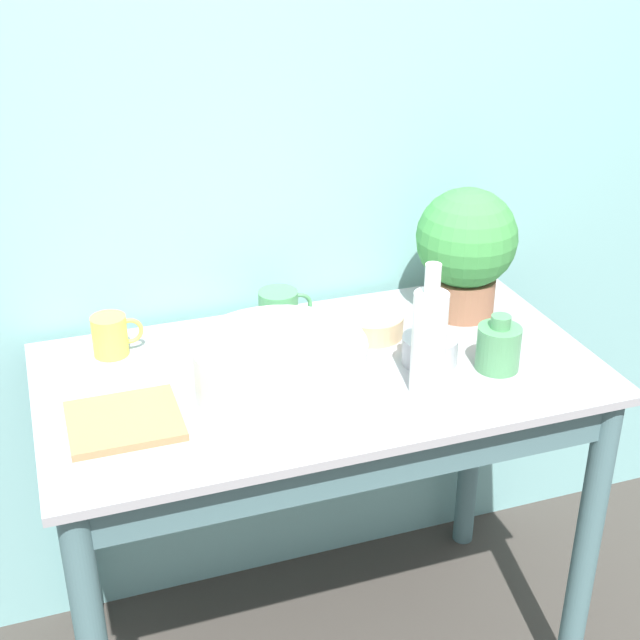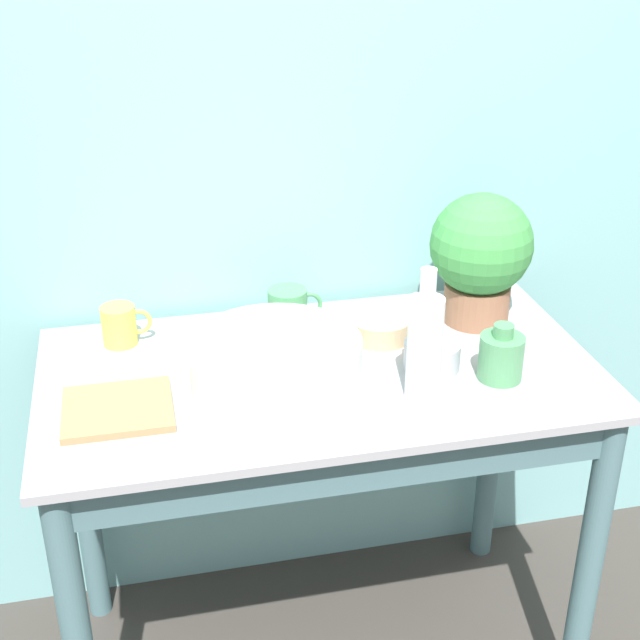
{
  "view_description": "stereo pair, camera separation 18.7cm",
  "coord_description": "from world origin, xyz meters",
  "px_view_note": "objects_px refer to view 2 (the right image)",
  "views": [
    {
      "loc": [
        -0.55,
        -1.28,
        1.83
      ],
      "look_at": [
        0.0,
        0.33,
        0.98
      ],
      "focal_mm": 50.0,
      "sensor_mm": 36.0,
      "label": 1
    },
    {
      "loc": [
        -0.37,
        -1.33,
        1.83
      ],
      "look_at": [
        0.0,
        0.33,
        0.98
      ],
      "focal_mm": 50.0,
      "sensor_mm": 36.0,
      "label": 2
    }
  ],
  "objects_px": {
    "mug_green": "(289,308)",
    "bowl_small_steel": "(432,356)",
    "bowl_wash_large": "(276,365)",
    "bottle_tall": "(425,346)",
    "bowl_small_tan": "(380,327)",
    "bottle_short": "(501,356)",
    "mug_yellow": "(120,325)",
    "tray_board": "(118,409)",
    "potted_plant": "(481,253)"
  },
  "relations": [
    {
      "from": "mug_green",
      "to": "bowl_small_steel",
      "type": "distance_m",
      "value": 0.38
    },
    {
      "from": "bowl_wash_large",
      "to": "bowl_small_steel",
      "type": "bearing_deg",
      "value": 2.91
    },
    {
      "from": "bottle_tall",
      "to": "bowl_small_tan",
      "type": "xyz_separation_m",
      "value": [
        -0.01,
        0.28,
        -0.09
      ]
    },
    {
      "from": "bowl_small_tan",
      "to": "bottle_short",
      "type": "bearing_deg",
      "value": -50.1
    },
    {
      "from": "bottle_tall",
      "to": "bottle_short",
      "type": "height_order",
      "value": "bottle_tall"
    },
    {
      "from": "bowl_wash_large",
      "to": "mug_yellow",
      "type": "distance_m",
      "value": 0.42
    },
    {
      "from": "bowl_small_steel",
      "to": "bottle_short",
      "type": "bearing_deg",
      "value": -29.67
    },
    {
      "from": "mug_yellow",
      "to": "bowl_small_steel",
      "type": "distance_m",
      "value": 0.71
    },
    {
      "from": "mug_yellow",
      "to": "tray_board",
      "type": "distance_m",
      "value": 0.3
    },
    {
      "from": "bowl_wash_large",
      "to": "bowl_small_tan",
      "type": "xyz_separation_m",
      "value": [
        0.28,
        0.18,
        -0.03
      ]
    },
    {
      "from": "bowl_wash_large",
      "to": "bottle_short",
      "type": "bearing_deg",
      "value": -6.64
    },
    {
      "from": "bottle_tall",
      "to": "bowl_small_steel",
      "type": "distance_m",
      "value": 0.15
    },
    {
      "from": "bowl_wash_large",
      "to": "tray_board",
      "type": "relative_size",
      "value": 1.64
    },
    {
      "from": "bottle_short",
      "to": "bowl_small_steel",
      "type": "relative_size",
      "value": 1.03
    },
    {
      "from": "bowl_wash_large",
      "to": "bottle_short",
      "type": "distance_m",
      "value": 0.48
    },
    {
      "from": "bottle_short",
      "to": "bowl_small_tan",
      "type": "relative_size",
      "value": 0.87
    },
    {
      "from": "potted_plant",
      "to": "tray_board",
      "type": "bearing_deg",
      "value": -164.62
    },
    {
      "from": "bottle_short",
      "to": "mug_green",
      "type": "height_order",
      "value": "bottle_short"
    },
    {
      "from": "bowl_wash_large",
      "to": "bottle_tall",
      "type": "height_order",
      "value": "bottle_tall"
    },
    {
      "from": "bottle_short",
      "to": "mug_green",
      "type": "bearing_deg",
      "value": 139.6
    },
    {
      "from": "bottle_tall",
      "to": "potted_plant",
      "type": "bearing_deg",
      "value": 52.36
    },
    {
      "from": "mug_green",
      "to": "bowl_small_steel",
      "type": "xyz_separation_m",
      "value": [
        0.27,
        -0.26,
        -0.02
      ]
    },
    {
      "from": "potted_plant",
      "to": "bowl_small_tan",
      "type": "relative_size",
      "value": 2.17
    },
    {
      "from": "bowl_wash_large",
      "to": "mug_green",
      "type": "relative_size",
      "value": 2.73
    },
    {
      "from": "bottle_tall",
      "to": "mug_yellow",
      "type": "height_order",
      "value": "bottle_tall"
    },
    {
      "from": "tray_board",
      "to": "mug_green",
      "type": "bearing_deg",
      "value": 36.1
    },
    {
      "from": "bottle_tall",
      "to": "bowl_small_steel",
      "type": "xyz_separation_m",
      "value": [
        0.06,
        0.11,
        -0.09
      ]
    },
    {
      "from": "bottle_tall",
      "to": "bottle_short",
      "type": "relative_size",
      "value": 2.26
    },
    {
      "from": "bowl_wash_large",
      "to": "bottle_tall",
      "type": "distance_m",
      "value": 0.31
    },
    {
      "from": "bowl_small_steel",
      "to": "tray_board",
      "type": "xyz_separation_m",
      "value": [
        -0.68,
        -0.03,
        -0.02
      ]
    },
    {
      "from": "mug_green",
      "to": "bowl_small_steel",
      "type": "relative_size",
      "value": 1.06
    },
    {
      "from": "bottle_short",
      "to": "tray_board",
      "type": "distance_m",
      "value": 0.81
    },
    {
      "from": "mug_yellow",
      "to": "tray_board",
      "type": "height_order",
      "value": "mug_yellow"
    },
    {
      "from": "bottle_tall",
      "to": "mug_yellow",
      "type": "distance_m",
      "value": 0.72
    },
    {
      "from": "potted_plant",
      "to": "bottle_short",
      "type": "relative_size",
      "value": 2.5
    },
    {
      "from": "bowl_wash_large",
      "to": "bowl_small_steel",
      "type": "height_order",
      "value": "bowl_wash_large"
    },
    {
      "from": "potted_plant",
      "to": "tray_board",
      "type": "distance_m",
      "value": 0.91
    },
    {
      "from": "bottle_short",
      "to": "tray_board",
      "type": "bearing_deg",
      "value": 177.22
    },
    {
      "from": "mug_yellow",
      "to": "potted_plant",
      "type": "bearing_deg",
      "value": -4.34
    },
    {
      "from": "potted_plant",
      "to": "bottle_short",
      "type": "xyz_separation_m",
      "value": [
        -0.05,
        -0.28,
        -0.12
      ]
    },
    {
      "from": "mug_green",
      "to": "bowl_small_tan",
      "type": "relative_size",
      "value": 0.9
    },
    {
      "from": "potted_plant",
      "to": "bowl_small_steel",
      "type": "height_order",
      "value": "potted_plant"
    },
    {
      "from": "tray_board",
      "to": "potted_plant",
      "type": "bearing_deg",
      "value": 15.38
    },
    {
      "from": "bowl_wash_large",
      "to": "bowl_small_steel",
      "type": "xyz_separation_m",
      "value": [
        0.35,
        0.02,
        -0.03
      ]
    },
    {
      "from": "potted_plant",
      "to": "bottle_tall",
      "type": "distance_m",
      "value": 0.4
    },
    {
      "from": "mug_yellow",
      "to": "tray_board",
      "type": "relative_size",
      "value": 0.52
    },
    {
      "from": "mug_green",
      "to": "mug_yellow",
      "type": "distance_m",
      "value": 0.39
    },
    {
      "from": "bottle_short",
      "to": "bowl_wash_large",
      "type": "bearing_deg",
      "value": 173.36
    },
    {
      "from": "bottle_tall",
      "to": "tray_board",
      "type": "relative_size",
      "value": 1.32
    },
    {
      "from": "bottle_tall",
      "to": "bowl_small_steel",
      "type": "bearing_deg",
      "value": 61.95
    }
  ]
}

